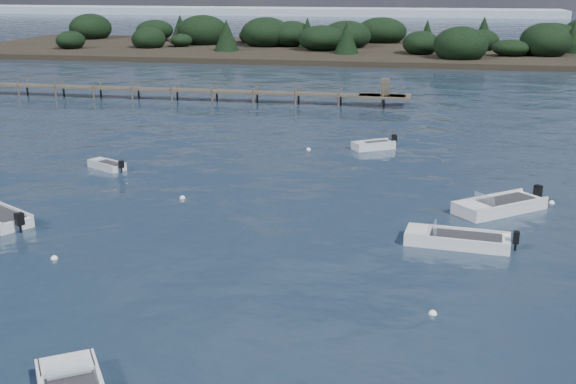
% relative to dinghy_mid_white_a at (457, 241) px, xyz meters
% --- Properties ---
extents(ground, '(400.00, 400.00, 0.00)m').
position_rel_dinghy_mid_white_a_xyz_m(ground, '(-9.88, 49.65, -0.16)').
color(ground, '#142130').
rests_on(ground, ground).
extents(dinghy_mid_white_a, '(5.19, 2.23, 1.20)m').
position_rel_dinghy_mid_white_a_xyz_m(dinghy_mid_white_a, '(0.00, 0.00, 0.00)').
color(dinghy_mid_white_a, silver).
rests_on(dinghy_mid_white_a, ground).
extents(tender_far_grey_b, '(3.27, 2.73, 1.18)m').
position_rel_dinghy_mid_white_a_xyz_m(tender_far_grey_b, '(-5.43, 19.06, 0.01)').
color(tender_far_grey_b, silver).
rests_on(tender_far_grey_b, ground).
extents(dinghy_mid_white_b, '(5.16, 4.80, 1.38)m').
position_rel_dinghy_mid_white_a_xyz_m(dinghy_mid_white_b, '(2.36, 5.63, 0.02)').
color(dinghy_mid_white_b, silver).
rests_on(dinghy_mid_white_b, ground).
extents(tender_far_grey, '(3.00, 2.30, 0.99)m').
position_rel_dinghy_mid_white_a_xyz_m(tender_far_grey, '(-22.06, 9.99, -0.02)').
color(tender_far_grey, silver).
rests_on(tender_far_grey, ground).
extents(buoy_b, '(0.32, 0.32, 0.32)m').
position_rel_dinghy_mid_white_a_xyz_m(buoy_b, '(-1.06, -7.64, -0.16)').
color(buoy_b, white).
rests_on(buoy_b, ground).
extents(buoy_c, '(0.32, 0.32, 0.32)m').
position_rel_dinghy_mid_white_a_xyz_m(buoy_c, '(-17.53, -5.30, -0.16)').
color(buoy_c, white).
rests_on(buoy_c, ground).
extents(buoy_e, '(0.32, 0.32, 0.32)m').
position_rel_dinghy_mid_white_a_xyz_m(buoy_e, '(-10.03, 17.89, -0.16)').
color(buoy_e, white).
rests_on(buoy_e, ground).
extents(buoy_extra_a, '(0.32, 0.32, 0.32)m').
position_rel_dinghy_mid_white_a_xyz_m(buoy_extra_a, '(-15.01, 4.57, -0.16)').
color(buoy_extra_a, white).
rests_on(buoy_extra_a, ground).
extents(buoy_extra_b, '(0.32, 0.32, 0.32)m').
position_rel_dinghy_mid_white_a_xyz_m(buoy_extra_b, '(5.34, 7.66, -0.16)').
color(buoy_extra_b, white).
rests_on(buoy_extra_b, ground).
extents(jetty, '(64.50, 3.20, 3.40)m').
position_rel_dinghy_mid_white_a_xyz_m(jetty, '(-31.62, 37.64, 0.83)').
color(jetty, '#4D4438').
rests_on(jetty, ground).
extents(far_headland, '(190.00, 40.00, 5.80)m').
position_rel_dinghy_mid_white_a_xyz_m(far_headland, '(15.12, 89.65, 1.81)').
color(far_headland, black).
rests_on(far_headland, ground).
extents(distant_haze, '(280.00, 20.00, 2.40)m').
position_rel_dinghy_mid_white_a_xyz_m(distant_haze, '(-99.88, 219.65, -0.16)').
color(distant_haze, '#99AABD').
rests_on(distant_haze, ground).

